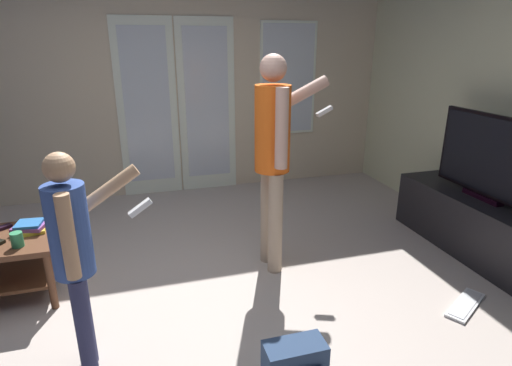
{
  "coord_description": "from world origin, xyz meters",
  "views": [
    {
      "loc": [
        -0.08,
        -2.35,
        1.74
      ],
      "look_at": [
        0.71,
        0.37,
        0.77
      ],
      "focal_mm": 28.87,
      "sensor_mm": 36.0,
      "label": 1
    }
  ],
  "objects": [
    {
      "name": "book_stack",
      "position": [
        -0.89,
        0.68,
        0.49
      ],
      "size": [
        0.24,
        0.2,
        0.07
      ],
      "color": "gold",
      "rests_on": "coffee_table"
    },
    {
      "name": "loose_keyboard",
      "position": [
        2.0,
        -0.43,
        0.01
      ],
      "size": [
        0.45,
        0.33,
        0.02
      ],
      "color": "white",
      "rests_on": "ground_plane"
    },
    {
      "name": "person_adult",
      "position": [
        0.89,
        0.49,
        1.0
      ],
      "size": [
        0.71,
        0.47,
        1.67
      ],
      "color": "tan",
      "rests_on": "ground_plane"
    },
    {
      "name": "cup_near_edge",
      "position": [
        -0.92,
        0.45,
        0.5
      ],
      "size": [
        0.08,
        0.08,
        0.1
      ],
      "primitive_type": "cylinder",
      "color": "#2F8452",
      "rests_on": "coffee_table"
    },
    {
      "name": "wall_back_with_doors",
      "position": [
        0.07,
        2.57,
        1.32
      ],
      "size": [
        5.94,
        0.09,
        2.72
      ],
      "color": "beige",
      "rests_on": "ground_plane"
    },
    {
      "name": "tv_stand",
      "position": [
        2.64,
        0.2,
        0.25
      ],
      "size": [
        0.46,
        1.59,
        0.5
      ],
      "color": "black",
      "rests_on": "ground_plane"
    },
    {
      "name": "backpack",
      "position": [
        0.6,
        -0.73,
        0.12
      ],
      "size": [
        0.33,
        0.21,
        0.25
      ],
      "color": "navy",
      "rests_on": "ground_plane"
    },
    {
      "name": "person_child",
      "position": [
        -0.44,
        -0.32,
        0.76
      ],
      "size": [
        0.51,
        0.38,
        1.26
      ],
      "color": "navy",
      "rests_on": "ground_plane"
    },
    {
      "name": "ground_plane",
      "position": [
        0.0,
        0.0,
        -0.01
      ],
      "size": [
        5.94,
        5.21,
        0.02
      ],
      "primitive_type": "cube",
      "color": "#BEAFA5"
    },
    {
      "name": "flat_screen_tv",
      "position": [
        2.63,
        0.21,
        0.85
      ],
      "size": [
        0.08,
        1.05,
        0.7
      ],
      "color": "black",
      "rests_on": "tv_stand"
    }
  ]
}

